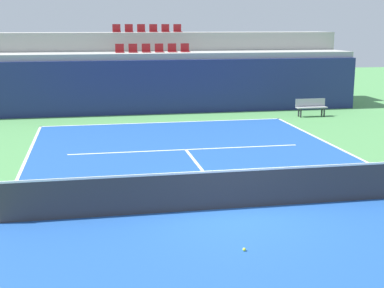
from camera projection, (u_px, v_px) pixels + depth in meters
ground_plane at (232, 209)px, 13.18m from camera, size 80.00×80.00×0.00m
court_surface at (232, 208)px, 13.18m from camera, size 11.00×24.00×0.01m
baseline_far at (164, 122)px, 24.64m from camera, size 11.00×0.10×0.00m
service_line_far at (186, 150)px, 19.32m from camera, size 8.26×0.10×0.00m
centre_service_line at (205, 173)px, 16.25m from camera, size 0.10×6.40×0.00m
back_wall at (157, 87)px, 26.85m from camera, size 20.95×0.30×2.66m
stands_tier_lower at (153, 81)px, 28.11m from camera, size 20.95×2.40×2.96m
stands_tier_upper at (148, 68)px, 30.31m from camera, size 20.95×2.40×3.94m
seating_row_lower at (153, 50)px, 27.85m from camera, size 3.82×0.44×0.44m
seating_row_upper at (147, 30)px, 29.94m from camera, size 3.82×0.44×0.44m
tennis_net at (233, 189)px, 13.07m from camera, size 11.08×0.08×1.07m
player_bench at (311, 106)px, 26.23m from camera, size 1.50×0.40×0.85m
tennis_ball_1 at (244, 249)px, 10.69m from camera, size 0.07×0.07×0.07m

